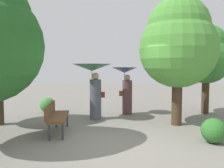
# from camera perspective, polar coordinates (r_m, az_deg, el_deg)

# --- Properties ---
(ground_plane) EXTENTS (40.00, 40.00, 0.00)m
(ground_plane) POSITION_cam_1_polar(r_m,az_deg,el_deg) (5.62, 2.53, -15.06)
(ground_plane) COLOR slate
(person_left) EXTENTS (1.36, 1.36, 1.98)m
(person_left) POSITION_cam_1_polar(r_m,az_deg,el_deg) (8.06, -4.75, 1.43)
(person_left) COLOR #474C56
(person_left) RESTS_ON ground
(person_right) EXTENTS (1.01, 1.01, 1.86)m
(person_right) POSITION_cam_1_polar(r_m,az_deg,el_deg) (8.95, 3.49, 0.27)
(person_right) COLOR #563338
(person_right) RESTS_ON ground
(park_bench) EXTENTS (0.54, 1.52, 0.83)m
(park_bench) POSITION_cam_1_polar(r_m,az_deg,el_deg) (6.64, -13.93, -7.60)
(park_bench) COLOR #38383D
(park_bench) RESTS_ON ground
(tree_near_right) EXTENTS (1.92, 1.92, 3.52)m
(tree_near_right) POSITION_cam_1_polar(r_m,az_deg,el_deg) (9.77, 22.68, 6.79)
(tree_near_right) COLOR #42301E
(tree_near_right) RESTS_ON ground
(tree_mid_right) EXTENTS (2.46, 2.46, 4.07)m
(tree_mid_right) POSITION_cam_1_polar(r_m,az_deg,el_deg) (7.56, 16.27, 10.00)
(tree_mid_right) COLOR #42301E
(tree_mid_right) RESTS_ON ground
(bush_path_left) EXTENTS (0.61, 0.61, 0.61)m
(bush_path_left) POSITION_cam_1_polar(r_m,az_deg,el_deg) (6.19, 24.23, -10.65)
(bush_path_left) COLOR #2D6B28
(bush_path_left) RESTS_ON ground
(bush_path_right) EXTENTS (0.62, 0.62, 0.62)m
(bush_path_right) POSITION_cam_1_polar(r_m,az_deg,el_deg) (9.76, -15.92, -5.07)
(bush_path_right) COLOR #428C3D
(bush_path_right) RESTS_ON ground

